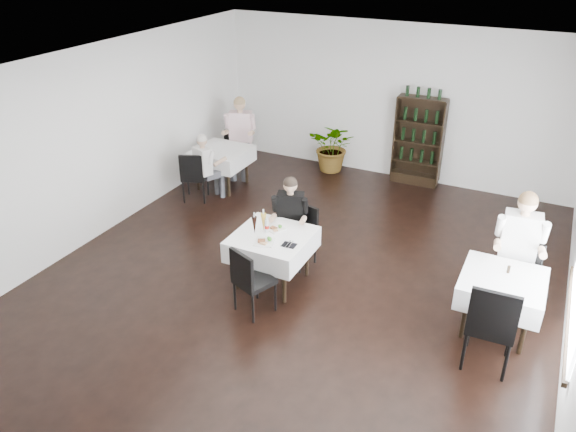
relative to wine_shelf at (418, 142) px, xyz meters
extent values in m
plane|color=black|center=(-0.60, -4.31, -0.85)|extent=(9.00, 9.00, 0.00)
plane|color=white|center=(-0.60, -4.31, 2.15)|extent=(9.00, 9.00, 0.00)
plane|color=white|center=(-0.60, 0.19, 0.65)|extent=(7.00, 0.00, 7.00)
plane|color=white|center=(-4.10, -4.31, 0.65)|extent=(0.00, 9.00, 9.00)
cube|color=black|center=(2.86, -4.31, -0.22)|extent=(0.05, 2.30, 0.06)
cube|color=black|center=(0.00, 0.01, -0.75)|extent=(0.90, 0.28, 0.20)
cylinder|color=black|center=(-1.27, -4.68, -0.49)|extent=(0.06, 0.06, 0.71)
cylinder|color=black|center=(-1.27, -3.95, -0.49)|extent=(0.06, 0.06, 0.71)
cylinder|color=black|center=(-0.53, -4.68, -0.49)|extent=(0.06, 0.06, 0.71)
cylinder|color=black|center=(-0.53, -3.95, -0.49)|extent=(0.06, 0.06, 0.71)
cube|color=black|center=(-0.90, -4.31, -0.12)|extent=(0.85, 0.85, 0.04)
cube|color=white|center=(-0.90, -4.31, -0.23)|extent=(1.03, 1.03, 0.30)
cylinder|color=black|center=(-3.64, -2.15, -0.49)|extent=(0.06, 0.06, 0.71)
cylinder|color=black|center=(-3.64, -1.47, -0.49)|extent=(0.06, 0.06, 0.71)
cylinder|color=black|center=(-2.96, -2.15, -0.49)|extent=(0.06, 0.06, 0.71)
cylinder|color=black|center=(-2.96, -1.47, -0.49)|extent=(0.06, 0.06, 0.71)
cube|color=black|center=(-3.30, -1.81, -0.12)|extent=(0.80, 0.80, 0.04)
cube|color=white|center=(-3.30, -1.81, -0.23)|extent=(0.98, 0.98, 0.30)
cylinder|color=black|center=(1.76, -4.35, -0.49)|extent=(0.06, 0.06, 0.71)
cylinder|color=black|center=(1.76, -3.67, -0.49)|extent=(0.06, 0.06, 0.71)
cylinder|color=black|center=(2.44, -4.35, -0.49)|extent=(0.06, 0.06, 0.71)
cylinder|color=black|center=(2.44, -3.67, -0.49)|extent=(0.06, 0.06, 0.71)
cube|color=black|center=(2.10, -4.01, -0.12)|extent=(0.80, 0.80, 0.04)
cube|color=white|center=(2.10, -4.01, -0.23)|extent=(0.98, 0.98, 0.30)
imported|color=#21561D|center=(-1.68, -0.13, -0.33)|extent=(0.97, 0.85, 1.04)
cylinder|color=black|center=(-1.01, -3.84, -0.64)|extent=(0.03, 0.03, 0.42)
cylinder|color=black|center=(-0.91, -3.49, -0.64)|extent=(0.03, 0.03, 0.42)
cylinder|color=black|center=(-0.66, -3.93, -0.64)|extent=(0.03, 0.03, 0.42)
cylinder|color=black|center=(-0.56, -3.58, -0.64)|extent=(0.03, 0.03, 0.42)
cube|color=black|center=(-0.78, -3.71, -0.40)|extent=(0.51, 0.51, 0.06)
cube|color=black|center=(-0.74, -3.53, -0.16)|extent=(0.41, 0.15, 0.45)
cylinder|color=black|center=(-0.55, -4.90, -0.63)|extent=(0.03, 0.03, 0.43)
cylinder|color=black|center=(-0.69, -5.25, -0.63)|extent=(0.03, 0.03, 0.43)
cylinder|color=black|center=(-0.91, -4.76, -0.63)|extent=(0.03, 0.03, 0.43)
cylinder|color=black|center=(-1.04, -5.11, -0.63)|extent=(0.03, 0.03, 0.43)
cube|color=black|center=(-0.80, -5.01, -0.38)|extent=(0.56, 0.56, 0.07)
cube|color=black|center=(-0.87, -5.19, -0.13)|extent=(0.42, 0.20, 0.47)
cylinder|color=black|center=(-3.59, -1.48, -0.64)|extent=(0.03, 0.03, 0.41)
cylinder|color=black|center=(-3.64, -1.13, -0.64)|extent=(0.03, 0.03, 0.41)
cylinder|color=black|center=(-3.24, -1.43, -0.64)|extent=(0.03, 0.03, 0.41)
cylinder|color=black|center=(-3.29, -1.08, -0.64)|extent=(0.03, 0.03, 0.41)
cube|color=black|center=(-3.44, -1.28, -0.41)|extent=(0.46, 0.46, 0.06)
cube|color=black|center=(-3.46, -1.10, -0.17)|extent=(0.41, 0.10, 0.44)
cylinder|color=black|center=(-3.34, -2.28, -0.63)|extent=(0.03, 0.03, 0.43)
cylinder|color=black|center=(-3.20, -2.62, -0.63)|extent=(0.03, 0.03, 0.43)
cylinder|color=black|center=(-3.69, -2.42, -0.63)|extent=(0.03, 0.03, 0.43)
cylinder|color=black|center=(-3.54, -2.76, -0.63)|extent=(0.03, 0.03, 0.43)
cube|color=black|center=(-3.44, -2.52, -0.39)|extent=(0.56, 0.56, 0.07)
cube|color=black|center=(-3.37, -2.70, -0.14)|extent=(0.42, 0.20, 0.47)
cylinder|color=black|center=(1.95, -3.55, -0.63)|extent=(0.03, 0.03, 0.44)
cylinder|color=black|center=(2.11, -3.20, -0.63)|extent=(0.03, 0.03, 0.44)
cylinder|color=black|center=(2.30, -3.70, -0.63)|extent=(0.03, 0.03, 0.44)
cylinder|color=black|center=(2.46, -3.35, -0.63)|extent=(0.03, 0.03, 0.44)
cube|color=black|center=(2.21, -3.45, -0.38)|extent=(0.58, 0.58, 0.07)
cube|color=black|center=(2.29, -3.27, -0.12)|extent=(0.42, 0.22, 0.48)
cylinder|color=black|center=(2.31, -4.47, -0.59)|extent=(0.04, 0.04, 0.52)
cylinder|color=black|center=(2.32, -4.92, -0.59)|extent=(0.04, 0.04, 0.52)
cylinder|color=black|center=(1.85, -4.49, -0.59)|extent=(0.04, 0.04, 0.52)
cylinder|color=black|center=(1.87, -4.94, -0.59)|extent=(0.04, 0.04, 0.52)
cube|color=black|center=(2.09, -4.70, -0.29)|extent=(0.54, 0.54, 0.08)
cube|color=black|center=(2.10, -4.94, 0.01)|extent=(0.52, 0.07, 0.56)
cube|color=#3F3F46|center=(-0.97, -3.87, -0.31)|extent=(0.25, 0.42, 0.13)
cylinder|color=#3F3F46|center=(-0.92, -4.03, -0.61)|extent=(0.11, 0.11, 0.47)
cube|color=#3F3F46|center=(-0.79, -3.81, -0.31)|extent=(0.25, 0.42, 0.13)
cylinder|color=#3F3F46|center=(-0.74, -3.98, -0.61)|extent=(0.11, 0.11, 0.47)
cube|color=black|center=(-0.94, -3.67, 0.01)|extent=(0.43, 0.32, 0.53)
cylinder|color=tan|center=(-1.07, -3.98, -0.01)|extent=(0.16, 0.31, 0.15)
cylinder|color=tan|center=(-0.65, -3.85, -0.01)|extent=(0.16, 0.31, 0.15)
sphere|color=tan|center=(-0.93, -3.69, 0.41)|extent=(0.20, 0.20, 0.20)
sphere|color=black|center=(-0.93, -3.69, 0.44)|extent=(0.20, 0.20, 0.20)
cube|color=#3F3F46|center=(-3.33, -1.30, -0.23)|extent=(0.31, 0.49, 0.16)
cylinder|color=#3F3F46|center=(-3.26, -1.49, -0.58)|extent=(0.12, 0.12, 0.54)
cube|color=#3F3F46|center=(-3.13, -1.22, -0.23)|extent=(0.31, 0.49, 0.16)
cylinder|color=#3F3F46|center=(-3.05, -1.41, -0.58)|extent=(0.12, 0.12, 0.54)
cube|color=beige|center=(-3.30, -1.07, 0.14)|extent=(0.50, 0.39, 0.61)
cylinder|color=tan|center=(-3.43, -1.44, 0.12)|extent=(0.21, 0.35, 0.17)
cylinder|color=tan|center=(-2.96, -1.25, 0.12)|extent=(0.21, 0.35, 0.17)
sphere|color=tan|center=(-3.30, -1.09, 0.60)|extent=(0.23, 0.23, 0.23)
sphere|color=olive|center=(-3.30, -1.09, 0.64)|extent=(0.23, 0.23, 0.23)
cube|color=#3F3F46|center=(-3.11, -2.38, -0.35)|extent=(0.26, 0.39, 0.12)
cylinder|color=#3F3F46|center=(-3.05, -2.24, -0.63)|extent=(0.10, 0.10, 0.43)
cube|color=#3F3F46|center=(-3.27, -2.31, -0.35)|extent=(0.26, 0.39, 0.12)
cylinder|color=#3F3F46|center=(-3.21, -2.17, -0.63)|extent=(0.10, 0.10, 0.43)
cube|color=silver|center=(-3.26, -2.50, -0.06)|extent=(0.40, 0.32, 0.49)
cylinder|color=tan|center=(-2.98, -2.36, -0.08)|extent=(0.17, 0.28, 0.14)
cylinder|color=tan|center=(-3.35, -2.20, -0.08)|extent=(0.17, 0.28, 0.14)
sphere|color=tan|center=(-3.25, -2.49, 0.32)|extent=(0.19, 0.19, 0.19)
sphere|color=beige|center=(-3.25, -2.49, 0.34)|extent=(0.19, 0.19, 0.19)
cube|color=#3F3F46|center=(2.07, -3.53, -0.21)|extent=(0.20, 0.49, 0.16)
cylinder|color=#3F3F46|center=(2.09, -3.73, -0.57)|extent=(0.12, 0.12, 0.56)
cube|color=#3F3F46|center=(2.30, -3.51, -0.21)|extent=(0.20, 0.49, 0.16)
cylinder|color=#3F3F46|center=(2.32, -3.71, -0.57)|extent=(0.12, 0.12, 0.56)
cube|color=silver|center=(2.17, -3.30, 0.16)|extent=(0.47, 0.29, 0.62)
cylinder|color=tan|center=(1.93, -3.63, 0.14)|extent=(0.12, 0.36, 0.18)
cylinder|color=tan|center=(2.45, -3.58, 0.14)|extent=(0.12, 0.36, 0.18)
sphere|color=tan|center=(2.17, -3.32, 0.64)|extent=(0.24, 0.24, 0.24)
sphere|color=brown|center=(2.17, -3.32, 0.67)|extent=(0.24, 0.24, 0.24)
cube|color=white|center=(-0.93, -4.16, -0.07)|extent=(0.29, 0.29, 0.02)
cube|color=#532917|center=(-0.95, -4.17, -0.05)|extent=(0.10, 0.09, 0.02)
sphere|color=#357820|center=(-0.87, -4.12, -0.03)|extent=(0.05, 0.05, 0.05)
cube|color=#936543|center=(-0.91, -4.21, -0.05)|extent=(0.10, 0.10, 0.02)
cube|color=white|center=(-0.90, -4.55, -0.07)|extent=(0.31, 0.31, 0.02)
cube|color=#532917|center=(-0.93, -4.57, -0.05)|extent=(0.13, 0.12, 0.02)
sphere|color=#357820|center=(-0.84, -4.51, -0.03)|extent=(0.06, 0.06, 0.06)
cube|color=#936543|center=(-0.88, -4.61, -0.05)|extent=(0.09, 0.07, 0.02)
cone|color=black|center=(-1.13, -4.39, 0.05)|extent=(0.08, 0.08, 0.26)
cylinder|color=silver|center=(-1.13, -4.39, 0.22)|extent=(0.02, 0.02, 0.06)
cone|color=gold|center=(-1.05, -4.27, 0.06)|extent=(0.08, 0.08, 0.27)
cylinder|color=silver|center=(-1.05, -4.27, 0.23)|extent=(0.02, 0.02, 0.07)
cylinder|color=silver|center=(-1.00, -4.28, 0.02)|extent=(0.06, 0.06, 0.19)
cylinder|color=#A10F09|center=(-1.00, -4.28, 0.00)|extent=(0.06, 0.06, 0.05)
cylinder|color=silver|center=(-1.00, -4.28, 0.14)|extent=(0.02, 0.02, 0.05)
cube|color=black|center=(-0.57, -4.46, -0.07)|extent=(0.19, 0.15, 0.01)
cylinder|color=silver|center=(-0.59, -4.46, -0.06)|extent=(0.02, 0.21, 0.01)
cylinder|color=silver|center=(-0.55, -4.46, -0.06)|extent=(0.03, 0.21, 0.01)
cylinder|color=black|center=(2.13, -3.87, -0.03)|extent=(0.05, 0.05, 0.10)
camera|label=1|loc=(2.26, -10.23, 3.71)|focal=35.00mm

